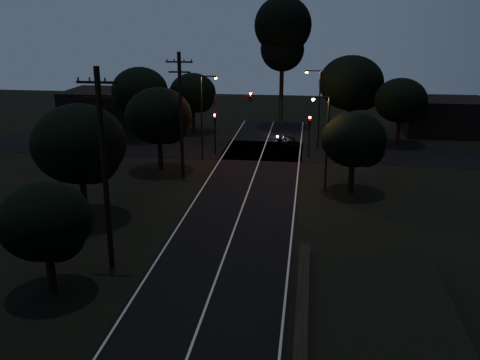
# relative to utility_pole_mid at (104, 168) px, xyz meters

# --- Properties ---
(road_surface) EXTENTS (60.00, 70.00, 0.03)m
(road_surface) POSITION_rel_utility_pole_mid_xyz_m (6.00, 16.12, -5.73)
(road_surface) COLOR black
(road_surface) RESTS_ON ground
(utility_pole_mid) EXTENTS (2.20, 0.30, 11.00)m
(utility_pole_mid) POSITION_rel_utility_pole_mid_xyz_m (0.00, 0.00, 0.00)
(utility_pole_mid) COLOR black
(utility_pole_mid) RESTS_ON ground
(utility_pole_far) EXTENTS (2.20, 0.30, 10.50)m
(utility_pole_far) POSITION_rel_utility_pole_mid_xyz_m (0.00, 17.00, -0.25)
(utility_pole_far) COLOR black
(utility_pole_far) RESTS_ON ground
(tree_left_b) EXTENTS (4.55, 4.55, 5.78)m
(tree_left_b) POSITION_rel_utility_pole_mid_xyz_m (-1.84, -3.09, -1.99)
(tree_left_b) COLOR black
(tree_left_b) RESTS_ON ground
(tree_left_c) EXTENTS (6.23, 6.23, 7.87)m
(tree_left_c) POSITION_rel_utility_pole_mid_xyz_m (-4.28, 6.87, -0.65)
(tree_left_c) COLOR black
(tree_left_c) RESTS_ON ground
(tree_left_d) EXTENTS (5.80, 5.80, 7.36)m
(tree_left_d) POSITION_rel_utility_pole_mid_xyz_m (-2.29, 18.88, -0.97)
(tree_left_d) COLOR black
(tree_left_d) RESTS_ON ground
(tree_far_nw) EXTENTS (5.40, 5.40, 6.84)m
(tree_far_nw) POSITION_rel_utility_pole_mid_xyz_m (-2.81, 34.89, -1.31)
(tree_far_nw) COLOR black
(tree_far_nw) RESTS_ON ground
(tree_far_w) EXTENTS (6.16, 6.16, 7.85)m
(tree_far_w) POSITION_rel_utility_pole_mid_xyz_m (-7.78, 30.88, -0.64)
(tree_far_w) COLOR black
(tree_far_w) RESTS_ON ground
(tree_far_ne) EXTENTS (7.14, 7.14, 9.03)m
(tree_far_ne) POSITION_rel_utility_pole_mid_xyz_m (15.25, 34.86, 0.11)
(tree_far_ne) COLOR black
(tree_far_ne) RESTS_ON ground
(tree_far_e) EXTENTS (5.50, 5.50, 6.98)m
(tree_far_e) POSITION_rel_utility_pole_mid_xyz_m (20.19, 31.89, -1.22)
(tree_far_e) COLOR black
(tree_far_e) RESTS_ON ground
(tree_right_a) EXTENTS (4.98, 4.98, 6.33)m
(tree_right_a) POSITION_rel_utility_pole_mid_xyz_m (14.18, 14.90, -1.64)
(tree_right_a) COLOR black
(tree_right_a) RESTS_ON ground
(tall_pine) EXTENTS (6.77, 6.77, 15.38)m
(tall_pine) POSITION_rel_utility_pole_mid_xyz_m (7.00, 40.00, 5.35)
(tall_pine) COLOR black
(tall_pine) RESTS_ON ground
(building_left) EXTENTS (10.00, 8.00, 4.40)m
(building_left) POSITION_rel_utility_pole_mid_xyz_m (-14.00, 37.00, -3.54)
(building_left) COLOR black
(building_left) RESTS_ON ground
(building_right) EXTENTS (9.00, 7.00, 4.00)m
(building_right) POSITION_rel_utility_pole_mid_xyz_m (26.00, 38.00, -3.74)
(building_right) COLOR black
(building_right) RESTS_ON ground
(signal_left) EXTENTS (0.28, 0.35, 4.10)m
(signal_left) POSITION_rel_utility_pole_mid_xyz_m (1.40, 24.99, -2.90)
(signal_left) COLOR black
(signal_left) RESTS_ON ground
(signal_right) EXTENTS (0.28, 0.35, 4.10)m
(signal_right) POSITION_rel_utility_pole_mid_xyz_m (10.60, 24.99, -2.90)
(signal_right) COLOR black
(signal_right) RESTS_ON ground
(signal_mast) EXTENTS (3.70, 0.35, 6.25)m
(signal_mast) POSITION_rel_utility_pole_mid_xyz_m (3.09, 24.99, -1.40)
(signal_mast) COLOR black
(signal_mast) RESTS_ON ground
(streetlight_a) EXTENTS (1.66, 0.26, 8.00)m
(streetlight_a) POSITION_rel_utility_pole_mid_xyz_m (0.69, 23.00, -1.10)
(streetlight_a) COLOR black
(streetlight_a) RESTS_ON ground
(streetlight_b) EXTENTS (1.66, 0.26, 8.00)m
(streetlight_b) POSITION_rel_utility_pole_mid_xyz_m (11.31, 29.00, -1.10)
(streetlight_b) COLOR black
(streetlight_b) RESTS_ON ground
(streetlight_c) EXTENTS (1.46, 0.26, 7.50)m
(streetlight_c) POSITION_rel_utility_pole_mid_xyz_m (11.83, 15.00, -1.39)
(streetlight_c) COLOR black
(streetlight_c) RESTS_ON ground
(car) EXTENTS (2.53, 3.71, 1.17)m
(car) POSITION_rel_utility_pole_mid_xyz_m (8.31, 29.76, -5.15)
(car) COLOR black
(car) RESTS_ON ground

